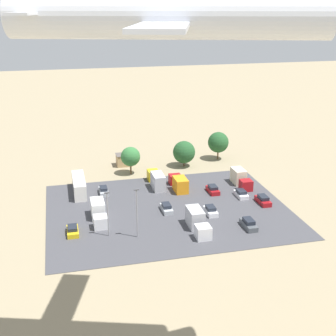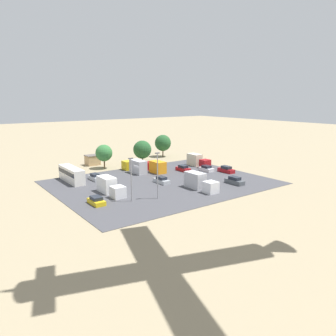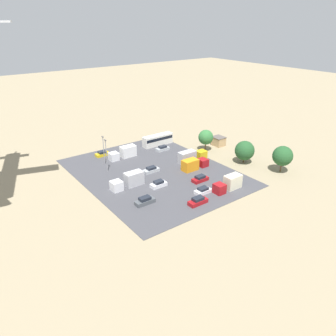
% 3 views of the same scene
% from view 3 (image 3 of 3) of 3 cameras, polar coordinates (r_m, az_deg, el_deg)
% --- Properties ---
extents(ground_plane, '(400.00, 400.00, 0.00)m').
position_cam_3_polar(ground_plane, '(93.09, 2.60, 0.80)').
color(ground_plane, gray).
extents(parking_lot_surface, '(46.78, 36.64, 0.08)m').
position_cam_3_polar(parking_lot_surface, '(87.64, -2.48, -0.74)').
color(parking_lot_surface, '#424247').
rests_on(parking_lot_surface, ground).
extents(shed_building, '(3.90, 3.50, 2.90)m').
position_cam_3_polar(shed_building, '(107.28, 8.78, 4.65)').
color(shed_building, tan).
rests_on(shed_building, ground).
extents(bus, '(2.53, 10.41, 3.39)m').
position_cam_3_polar(bus, '(106.18, -1.80, 4.98)').
color(bus, silver).
rests_on(bus, ground).
extents(parked_car_0, '(1.76, 4.31, 1.52)m').
position_cam_3_polar(parked_car_0, '(101.89, -0.94, 3.41)').
color(parked_car_0, '#ADB2B7').
rests_on(parked_car_0, ground).
extents(parked_car_1, '(1.85, 4.58, 1.66)m').
position_cam_3_polar(parked_car_1, '(72.87, -4.04, -5.74)').
color(parked_car_1, '#4C5156').
rests_on(parked_car_1, ground).
extents(parked_car_2, '(1.90, 4.33, 1.55)m').
position_cam_3_polar(parked_car_2, '(82.85, 5.62, -1.89)').
color(parked_car_2, maroon).
rests_on(parked_car_2, ground).
extents(parked_car_3, '(1.86, 4.10, 1.59)m').
position_cam_3_polar(parked_car_3, '(79.88, -1.65, -2.82)').
color(parked_car_3, silver).
rests_on(parked_car_3, ground).
extents(parked_car_4, '(1.87, 4.59, 1.65)m').
position_cam_3_polar(parked_car_4, '(72.93, 5.23, -5.76)').
color(parked_car_4, maroon).
rests_on(parked_car_4, ground).
extents(parked_car_5, '(1.97, 4.15, 1.45)m').
position_cam_3_polar(parked_car_5, '(77.44, 6.12, -3.95)').
color(parked_car_5, silver).
rests_on(parked_car_5, ground).
extents(parked_car_6, '(1.99, 4.15, 1.46)m').
position_cam_3_polar(parked_car_6, '(99.83, -11.36, 2.44)').
color(parked_car_6, gold).
rests_on(parked_car_6, ground).
extents(parked_car_7, '(1.80, 4.37, 1.51)m').
position_cam_3_polar(parked_car_7, '(87.44, -2.93, -0.33)').
color(parked_car_7, '#ADB2B7').
rests_on(parked_car_7, ground).
extents(parked_truck_0, '(2.47, 8.36, 3.23)m').
position_cam_3_polar(parked_truck_0, '(97.23, -7.64, 2.66)').
color(parked_truck_0, silver).
rests_on(parked_truck_0, ground).
extents(parked_truck_1, '(2.43, 9.32, 3.39)m').
position_cam_3_polar(parked_truck_1, '(93.74, 4.05, 2.02)').
color(parked_truck_1, gold).
rests_on(parked_truck_1, ground).
extents(parked_truck_2, '(2.53, 8.42, 3.37)m').
position_cam_3_polar(parked_truck_2, '(80.17, -6.78, -2.18)').
color(parked_truck_2, silver).
rests_on(parked_truck_2, ground).
extents(parked_truck_3, '(2.60, 7.95, 3.01)m').
position_cam_3_polar(parked_truck_3, '(89.12, 4.50, 0.65)').
color(parked_truck_3, maroon).
rests_on(parked_truck_3, ground).
extents(parked_truck_4, '(2.48, 7.70, 3.32)m').
position_cam_3_polar(parked_truck_4, '(79.57, 10.58, -2.68)').
color(parked_truck_4, maroon).
rests_on(parked_truck_4, ground).
extents(tree_near_shed, '(5.51, 5.51, 6.45)m').
position_cam_3_polar(tree_near_shed, '(94.62, 13.20, 2.97)').
color(tree_near_shed, brown).
rests_on(tree_near_shed, ground).
extents(tree_apron_mid, '(5.33, 5.33, 7.22)m').
position_cam_3_polar(tree_apron_mid, '(91.32, 19.33, 1.99)').
color(tree_apron_mid, brown).
rests_on(tree_apron_mid, ground).
extents(tree_apron_far, '(4.59, 4.59, 6.59)m').
position_cam_3_polar(tree_apron_far, '(101.64, 6.60, 5.34)').
color(tree_apron_far, brown).
rests_on(tree_apron_far, ground).
extents(light_pole_lot_centre, '(0.90, 0.28, 8.24)m').
position_cam_3_polar(light_pole_lot_centre, '(92.37, -11.14, 3.26)').
color(light_pole_lot_centre, gray).
rests_on(light_pole_lot_centre, ground).
extents(light_pole_lot_edge, '(0.90, 0.28, 8.98)m').
position_cam_3_polar(light_pole_lot_edge, '(87.54, -10.69, 2.35)').
color(light_pole_lot_edge, gray).
rests_on(light_pole_lot_edge, ground).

